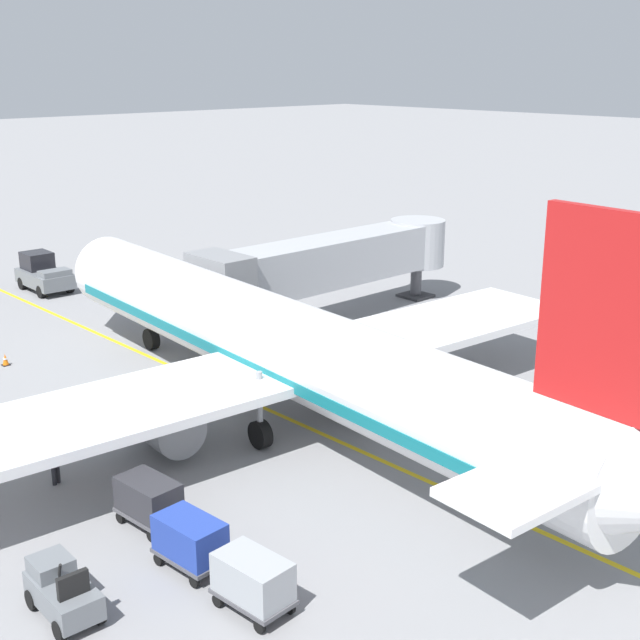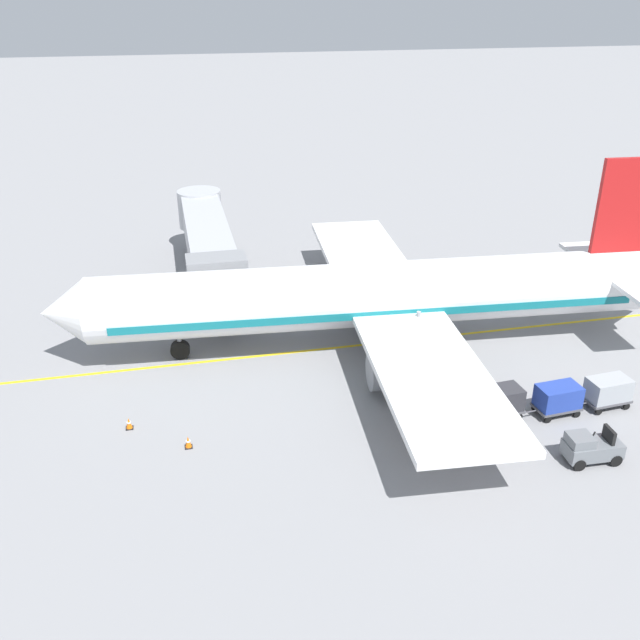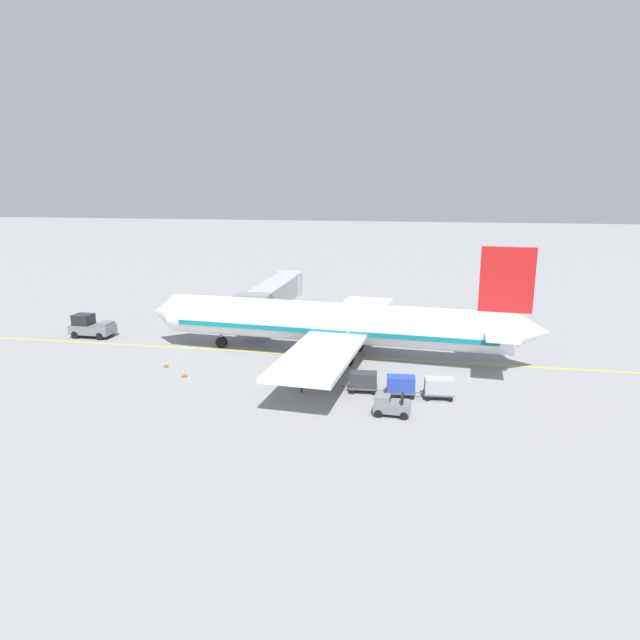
% 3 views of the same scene
% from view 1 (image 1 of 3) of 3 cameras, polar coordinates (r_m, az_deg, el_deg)
% --- Properties ---
extents(ground_plane, '(400.00, 400.00, 0.00)m').
position_cam_1_polar(ground_plane, '(35.20, -1.47, -6.92)').
color(ground_plane, gray).
extents(gate_lead_in_line, '(0.24, 80.00, 0.01)m').
position_cam_1_polar(gate_lead_in_line, '(35.20, -1.47, -6.91)').
color(gate_lead_in_line, gold).
rests_on(gate_lead_in_line, ground).
extents(parked_airliner, '(30.32, 37.35, 10.63)m').
position_cam_1_polar(parked_airliner, '(34.53, -2.58, -1.74)').
color(parked_airliner, white).
rests_on(parked_airliner, ground).
extents(jet_bridge, '(17.78, 3.50, 4.98)m').
position_cam_1_polar(jet_bridge, '(48.19, 0.88, 3.99)').
color(jet_bridge, '#A8AAAF').
rests_on(jet_bridge, ground).
extents(pushback_tractor, '(2.30, 4.45, 2.40)m').
position_cam_1_polar(pushback_tractor, '(57.88, -17.99, 2.94)').
color(pushback_tractor, slate).
rests_on(pushback_tractor, ground).
extents(baggage_tug_lead, '(1.37, 2.55, 1.62)m').
position_cam_1_polar(baggage_tug_lead, '(24.74, -16.87, -16.94)').
color(baggage_tug_lead, slate).
rests_on(baggage_tug_lead, ground).
extents(baggage_cart_front, '(1.46, 2.94, 1.58)m').
position_cam_1_polar(baggage_cart_front, '(28.09, -11.39, -11.62)').
color(baggage_cart_front, '#4C4C51').
rests_on(baggage_cart_front, ground).
extents(baggage_cart_second_in_train, '(1.46, 2.94, 1.58)m').
position_cam_1_polar(baggage_cart_second_in_train, '(25.75, -8.69, -14.28)').
color(baggage_cart_second_in_train, '#4C4C51').
rests_on(baggage_cart_second_in_train, ground).
extents(baggage_cart_third_in_train, '(1.46, 2.94, 1.58)m').
position_cam_1_polar(baggage_cart_third_in_train, '(23.85, -4.51, -16.90)').
color(baggage_cart_third_in_train, '#4C4C51').
rests_on(baggage_cart_third_in_train, ground).
extents(ground_crew_wing_walker, '(0.71, 0.36, 1.69)m').
position_cam_1_polar(ground_crew_wing_walker, '(31.44, -17.34, -8.86)').
color(ground_crew_wing_walker, '#232328').
rests_on(ground_crew_wing_walker, ground).
extents(safety_cone_nose_right, '(0.36, 0.36, 0.59)m').
position_cam_1_polar(safety_cone_nose_right, '(44.33, -20.29, -2.50)').
color(safety_cone_nose_right, black).
rests_on(safety_cone_nose_right, ground).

